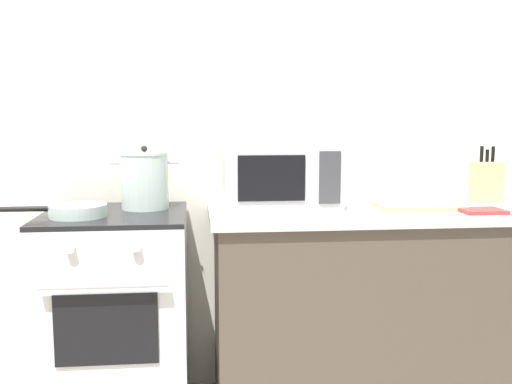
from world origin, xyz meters
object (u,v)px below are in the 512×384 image
frying_pan (76,211)px  knife_block (486,181)px  stock_pot (145,180)px  stove (117,318)px  cutting_board (417,205)px  oven_mitt (482,211)px  microwave (280,174)px

frying_pan → knife_block: bearing=7.0°
stock_pot → knife_block: size_ratio=1.12×
stove → frying_pan: frying_pan is taller
stock_pot → cutting_board: size_ratio=0.82×
cutting_board → oven_mitt: size_ratio=2.00×
frying_pan → cutting_board: frying_pan is taller
frying_pan → cutting_board: (1.46, 0.09, -0.02)m
stove → oven_mitt: oven_mitt is taller
knife_block → oven_mitt: bearing=-119.2°
frying_pan → microwave: (0.85, 0.17, 0.12)m
stock_pot → stove: bearing=-140.2°
frying_pan → oven_mitt: frying_pan is taller
stock_pot → oven_mitt: size_ratio=1.64×
stove → knife_block: 1.80m
stove → oven_mitt: (1.54, -0.16, 0.47)m
knife_block → frying_pan: bearing=-173.0°
microwave → oven_mitt: size_ratio=2.78×
microwave → oven_mitt: bearing=-16.1°
frying_pan → oven_mitt: size_ratio=2.39×
frying_pan → knife_block: (1.85, 0.23, 0.07)m
stove → frying_pan: size_ratio=2.14×
stove → cutting_board: cutting_board is taller
frying_pan → oven_mitt: bearing=-2.5°
stock_pot → knife_block: 1.59m
knife_block → oven_mitt: knife_block is taller
cutting_board → oven_mitt: cutting_board is taller
stock_pot → microwave: bearing=-2.3°
stock_pot → microwave: size_ratio=0.59×
knife_block → oven_mitt: 0.36m
stock_pot → oven_mitt: bearing=-10.5°
microwave → cutting_board: 0.62m
knife_block → cutting_board: bearing=-160.2°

